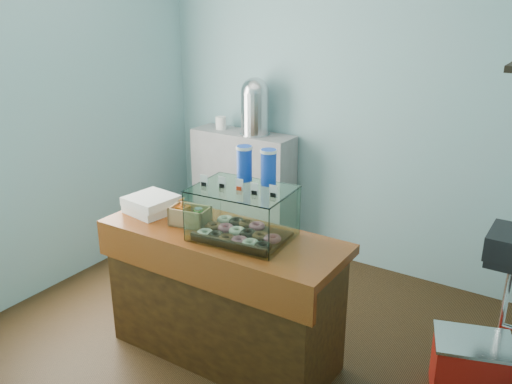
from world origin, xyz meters
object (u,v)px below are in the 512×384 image
Objects in this scene: red_cooler at (470,368)px; coffee_urn at (255,105)px; counter at (223,294)px; display_case at (244,211)px.

coffee_urn is at bearing 135.58° from red_cooler.
display_case is (0.15, 0.04, 0.61)m from counter.
counter reaches higher than red_cooler.
display_case is 1.19× the size of coffee_urn.
coffee_urn reaches higher than counter.
counter is 1.58m from red_cooler.
counter is 3.09× the size of coffee_urn.
counter is 2.60× the size of display_case.
counter is at bearing -170.90° from display_case.
red_cooler is at bearing 13.50° from display_case.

